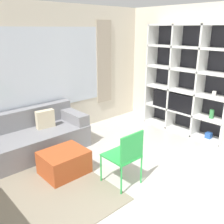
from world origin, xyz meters
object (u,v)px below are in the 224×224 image
object	(u,v)px
couch_main	(30,139)
ottoman	(64,162)
shelving_unit	(187,82)
folding_chair	(126,154)

from	to	relation	value
couch_main	ottoman	size ratio (longest dim) A/B	3.00
shelving_unit	ottoman	distance (m)	3.13
couch_main	ottoman	distance (m)	0.99
shelving_unit	folding_chair	distance (m)	2.62
couch_main	ottoman	bearing A→B (deg)	-84.38
shelving_unit	ottoman	size ratio (longest dim) A/B	3.35
ottoman	folding_chair	size ratio (longest dim) A/B	0.80
couch_main	ottoman	xyz separation A→B (m)	(0.10, -0.98, -0.10)
folding_chair	shelving_unit	bearing A→B (deg)	-166.46
ottoman	folding_chair	distance (m)	1.06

